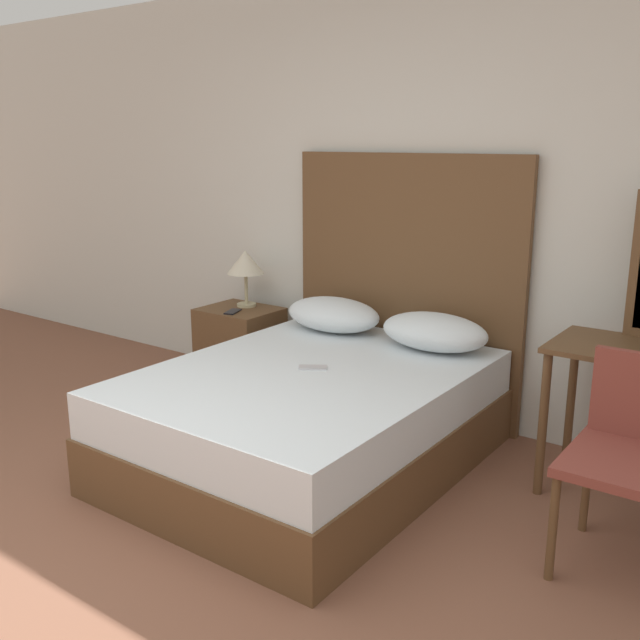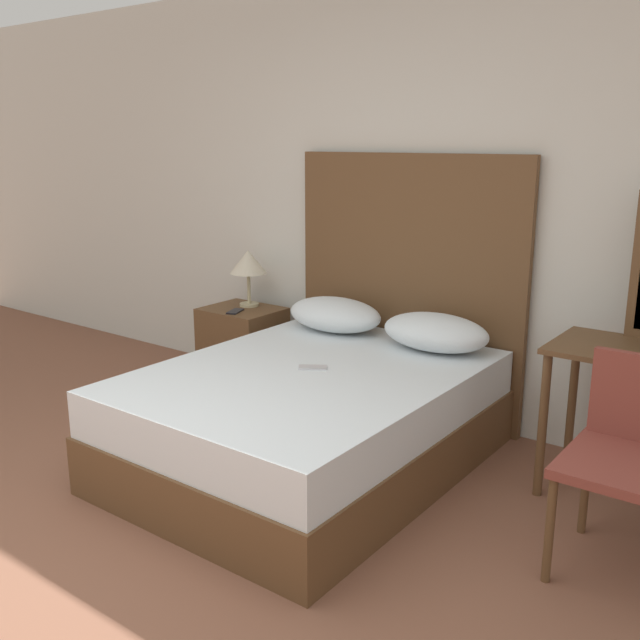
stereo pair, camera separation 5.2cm
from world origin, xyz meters
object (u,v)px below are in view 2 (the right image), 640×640
(phone_on_bed, at_px, (313,367))
(table_lamp, at_px, (248,263))
(nightstand, at_px, (243,347))
(chair, at_px, (634,449))
(phone_on_nightstand, at_px, (235,311))
(bed, at_px, (309,418))

(phone_on_bed, relative_size, table_lamp, 0.41)
(nightstand, relative_size, table_lamp, 1.43)
(nightstand, relative_size, chair, 0.66)
(nightstand, distance_m, phone_on_nightstand, 0.31)
(chair, bearing_deg, phone_on_nightstand, 168.06)
(bed, relative_size, nightstand, 3.44)
(phone_on_bed, distance_m, phone_on_nightstand, 1.26)
(bed, xyz_separation_m, nightstand, (-1.15, 0.73, 0.02))
(nightstand, xyz_separation_m, phone_on_nightstand, (0.04, -0.11, 0.29))
(phone_on_bed, xyz_separation_m, table_lamp, (-1.16, 0.78, 0.33))
(phone_on_bed, bearing_deg, bed, -89.62)
(bed, bearing_deg, phone_on_bed, 90.38)
(nightstand, relative_size, phone_on_nightstand, 3.44)
(table_lamp, height_order, chair, table_lamp)
(phone_on_bed, xyz_separation_m, chair, (1.60, 0.01, -0.03))
(bed, bearing_deg, chair, 1.67)
(phone_on_bed, relative_size, phone_on_nightstand, 0.99)
(nightstand, height_order, phone_on_nightstand, phone_on_nightstand)
(phone_on_bed, height_order, chair, chair)
(nightstand, bearing_deg, phone_on_bed, -31.09)
(phone_on_bed, relative_size, chair, 0.19)
(nightstand, xyz_separation_m, chair, (2.75, -0.68, 0.23))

